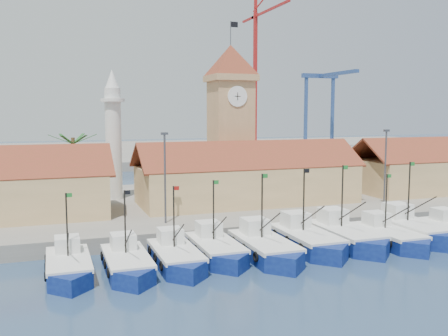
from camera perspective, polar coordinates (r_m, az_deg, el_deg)
name	(u,v)px	position (r m, az deg, el deg)	size (l,w,h in m)	color
ground	(335,259)	(44.29, 12.55, -10.11)	(400.00, 400.00, 0.00)	navy
quay	(236,203)	(65.16, 1.34, -4.00)	(140.00, 32.00, 1.50)	gray
terminal	(132,152)	(148.16, -10.50, 1.79)	(240.00, 80.00, 2.00)	gray
boat_0	(69,268)	(40.35, -17.32, -10.86)	(3.23, 8.86, 6.70)	#0B1658
boat_1	(128,265)	(40.03, -10.97, -10.81)	(3.28, 8.99, 6.80)	#0B1658
boat_2	(177,258)	(41.09, -5.42, -10.26)	(3.32, 9.10, 6.88)	#0B1658
boat_3	(217,251)	(43.09, -0.84, -9.41)	(3.41, 9.34, 7.07)	#0B1658
boat_4	(266,249)	(43.35, 4.82, -9.26)	(3.68, 10.09, 7.63)	#0B1658
boat_5	(308,242)	(46.30, 9.58, -8.29)	(3.75, 10.28, 7.78)	#0B1658
boat_6	(347,237)	(48.44, 13.87, -7.72)	(3.84, 10.52, 7.96)	#0B1658
boat_7	(391,238)	(49.83, 18.51, -7.58)	(3.40, 9.32, 7.06)	#0B1658
boat_8	(414,231)	(52.98, 20.90, -6.73)	(3.87, 10.61, 8.03)	#0B1658
hall_center	(247,182)	(60.97, 2.67, -1.64)	(27.04, 10.13, 7.61)	#DAB378
clock_tower	(231,116)	(65.98, 0.75, 5.92)	(5.80, 5.80, 22.70)	tan
minaret	(113,134)	(64.48, -12.53, 3.78)	(3.00, 3.00, 16.30)	silver
palm_tree	(74,165)	(62.33, -16.80, 0.37)	(5.60, 5.03, 8.39)	brown
lamp_posts	(280,169)	(53.60, 6.39, -0.08)	(80.70, 0.25, 9.03)	#3F3F44
crane_red_right	(257,60)	(152.67, 3.77, 12.19)	(1.00, 32.33, 47.12)	#A61A19
gantry	(325,89)	(166.03, 11.47, 8.82)	(13.00, 22.00, 23.20)	navy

